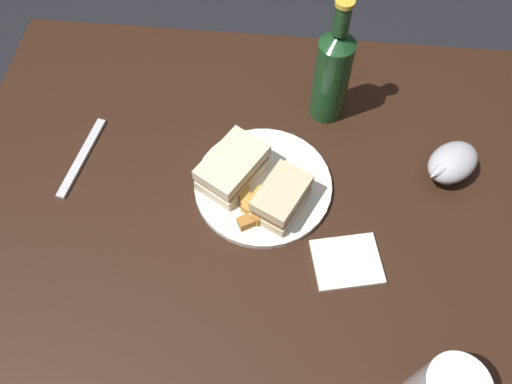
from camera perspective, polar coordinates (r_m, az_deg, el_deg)
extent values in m
plane|color=black|center=(1.59, -0.47, -15.21)|extent=(6.00, 6.00, 0.00)
cube|color=black|center=(1.24, -0.60, -10.65)|extent=(1.07, 0.89, 0.74)
cylinder|color=silver|center=(0.92, 0.79, 0.76)|extent=(0.25, 0.25, 0.01)
cube|color=beige|center=(0.91, -2.58, 2.10)|extent=(0.13, 0.14, 0.02)
cube|color=#8C5B3D|center=(0.90, -2.62, 2.70)|extent=(0.12, 0.14, 0.01)
cube|color=beige|center=(0.88, -2.66, 3.32)|extent=(0.13, 0.14, 0.02)
cube|color=beige|center=(0.88, 2.78, -1.28)|extent=(0.10, 0.12, 0.02)
cube|color=#8C5B3D|center=(0.86, 2.83, -0.68)|extent=(0.10, 0.11, 0.02)
cube|color=beige|center=(0.85, 2.88, -0.05)|extent=(0.10, 0.12, 0.02)
cube|color=#AD702D|center=(0.87, 0.73, -2.16)|extent=(0.04, 0.06, 0.02)
cube|color=gold|center=(0.88, -0.18, -0.97)|extent=(0.04, 0.06, 0.02)
cube|color=#AD702D|center=(0.87, -0.54, -3.13)|extent=(0.05, 0.04, 0.02)
cube|color=#B77F33|center=(0.89, -3.04, -0.13)|extent=(0.04, 0.05, 0.01)
cube|color=gold|center=(0.89, -1.23, -0.49)|extent=(0.03, 0.04, 0.02)
cylinder|color=#B7B7BC|center=(0.99, 20.44, 2.05)|extent=(0.04, 0.04, 0.02)
ellipsoid|color=#B7B7BC|center=(0.96, 21.04, 3.10)|extent=(0.12, 0.12, 0.05)
ellipsoid|color=#381E0F|center=(0.96, 21.16, 3.33)|extent=(0.10, 0.10, 0.02)
cone|color=#B7B7BC|center=(0.93, 19.39, 2.00)|extent=(0.04, 0.04, 0.02)
cylinder|color=#19421E|center=(0.97, 8.35, 12.24)|extent=(0.07, 0.07, 0.18)
cone|color=#19421E|center=(0.90, 9.17, 16.55)|extent=(0.07, 0.07, 0.02)
cylinder|color=#19421E|center=(0.87, 9.55, 18.46)|extent=(0.03, 0.03, 0.06)
cylinder|color=gold|center=(0.85, 9.88, 20.08)|extent=(0.03, 0.03, 0.01)
cube|color=silver|center=(0.87, 10.07, -7.64)|extent=(0.13, 0.11, 0.01)
cube|color=silver|center=(1.01, -18.79, 3.69)|extent=(0.05, 0.18, 0.01)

